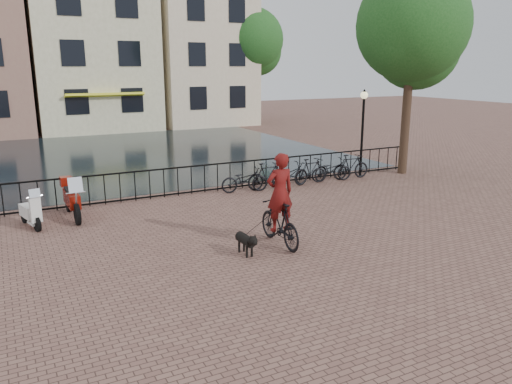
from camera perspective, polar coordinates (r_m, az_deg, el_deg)
name	(u,v)px	position (r m, az deg, el deg)	size (l,w,h in m)	color
ground	(319,275)	(11.09, 7.20, -9.44)	(100.00, 100.00, 0.00)	brown
canal_water	(130,154)	(26.65, -14.24, 4.23)	(20.00, 20.00, 0.00)	black
railing	(191,180)	(17.78, -7.39, 1.35)	(20.00, 0.05, 1.02)	black
canal_house_mid	(89,44)	(38.87, -18.54, 15.70)	(8.00, 9.50, 11.80)	#BDB78F
canal_house_right	(195,36)	(40.98, -7.02, 17.24)	(7.00, 9.00, 13.30)	beige
tree_near_right	(413,26)	(21.73, 17.47, 17.69)	(4.48, 4.48, 8.24)	black
tree_far_right	(252,40)	(39.62, -0.45, 17.01)	(4.76, 4.76, 8.76)	black
lamp_post	(363,118)	(20.68, 12.13, 8.22)	(0.30, 0.30, 3.45)	black
cyclist	(280,205)	(12.48, 2.73, -1.50)	(0.88, 2.03, 2.77)	black
dog	(245,243)	(12.05, -1.22, -5.81)	(0.31, 0.90, 0.60)	black
motorcycle	(71,195)	(15.77, -20.35, -0.28)	(0.55, 2.03, 1.44)	maroon
scooter	(29,206)	(15.35, -24.51, -1.45)	(0.71, 1.39, 1.24)	silver
parked_bike_0	(245,180)	(17.93, -1.31, 1.40)	(0.60, 1.72, 0.90)	black
parked_bike_1	(268,176)	(18.34, 1.36, 1.85)	(0.47, 1.66, 1.00)	black
parked_bike_2	(290,175)	(18.81, 3.90, 1.99)	(0.60, 1.72, 0.90)	black
parked_bike_3	(311,171)	(19.30, 6.32, 2.40)	(0.47, 1.66, 1.00)	black
parked_bike_4	(331,170)	(19.84, 8.61, 2.50)	(0.60, 1.72, 0.90)	black
parked_bike_5	(351,167)	(20.40, 10.79, 2.87)	(0.47, 1.66, 1.00)	black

